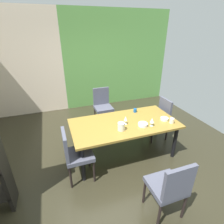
{
  "coord_description": "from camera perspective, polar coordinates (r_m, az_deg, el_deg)",
  "views": [
    {
      "loc": [
        -0.94,
        -2.6,
        2.34
      ],
      "look_at": [
        0.1,
        0.31,
        0.85
      ],
      "focal_mm": 28.0,
      "sensor_mm": 36.0,
      "label": 1
    }
  ],
  "objects": [
    {
      "name": "garden_window_panel",
      "position": [
        5.82,
        1.83,
        16.78
      ],
      "size": [
        3.41,
        0.1,
        2.87
      ],
      "primitive_type": "cube",
      "color": "#568F43",
      "rests_on": "ground_plane"
    },
    {
      "name": "pitcher_south",
      "position": [
        3.04,
        3.04,
        -4.73
      ],
      "size": [
        0.14,
        0.12,
        0.14
      ],
      "color": "beige",
      "rests_on": "dining_table"
    },
    {
      "name": "wine_glass_near_window",
      "position": [
        3.23,
        12.97,
        -2.74
      ],
      "size": [
        0.08,
        0.08,
        0.15
      ],
      "color": "silver",
      "rests_on": "dining_table"
    },
    {
      "name": "chair_head_near",
      "position": [
        2.51,
        18.44,
        -22.06
      ],
      "size": [
        0.44,
        0.44,
        0.95
      ],
      "color": "#474958",
      "rests_on": "ground_plane"
    },
    {
      "name": "dining_table",
      "position": [
        3.35,
        4.01,
        -4.53
      ],
      "size": [
        2.0,
        1.02,
        0.73
      ],
      "color": "olive",
      "rests_on": "ground_plane"
    },
    {
      "name": "serving_bowl_center",
      "position": [
        3.23,
        10.04,
        -4.03
      ],
      "size": [
        0.17,
        0.17,
        0.05
      ],
      "primitive_type": "cylinder",
      "color": "silver",
      "rests_on": "dining_table"
    },
    {
      "name": "serving_bowl_front",
      "position": [
        3.53,
        16.73,
        -2.18
      ],
      "size": [
        0.15,
        0.15,
        0.05
      ],
      "primitive_type": "cylinder",
      "color": "#E0F1D1",
      "rests_on": "dining_table"
    },
    {
      "name": "back_panel_interior",
      "position": [
        5.49,
        -28.12,
        13.33
      ],
      "size": [
        2.31,
        0.1,
        2.87
      ],
      "primitive_type": "cube",
      "color": "beige",
      "rests_on": "ground_plane"
    },
    {
      "name": "chair_left_near",
      "position": [
        2.95,
        -12.21,
        -12.81
      ],
      "size": [
        0.45,
        0.44,
        0.93
      ],
      "rotation": [
        0.0,
        0.0,
        -1.57
      ],
      "color": "#474958",
      "rests_on": "ground_plane"
    },
    {
      "name": "cup_right",
      "position": [
        3.45,
        18.93,
        -2.69
      ],
      "size": [
        0.08,
        0.08,
        0.1
      ],
      "primitive_type": "cylinder",
      "color": "beige",
      "rests_on": "dining_table"
    },
    {
      "name": "ground_plane",
      "position": [
        3.63,
        0.2,
        -14.63
      ],
      "size": [
        5.72,
        5.61,
        0.02
      ],
      "primitive_type": "cube",
      "color": "#2A271A"
    },
    {
      "name": "wine_glass_corner",
      "position": [
        3.21,
        4.47,
        -2.19
      ],
      "size": [
        0.06,
        0.06,
        0.16
      ],
      "color": "silver",
      "rests_on": "dining_table"
    },
    {
      "name": "chair_right_far",
      "position": [
        4.1,
        15.23,
        -1.42
      ],
      "size": [
        0.44,
        0.44,
        0.94
      ],
      "rotation": [
        0.0,
        0.0,
        1.57
      ],
      "color": "#474958",
      "rests_on": "ground_plane"
    },
    {
      "name": "cup_west",
      "position": [
        3.72,
        7.54,
        0.52
      ],
      "size": [
        0.07,
        0.07,
        0.08
      ],
      "primitive_type": "cylinder",
      "color": "#154C92",
      "rests_on": "dining_table"
    },
    {
      "name": "chair_head_far",
      "position": [
        4.57,
        -3.11,
        2.5
      ],
      "size": [
        0.44,
        0.45,
        0.96
      ],
      "rotation": [
        0.0,
        0.0,
        3.14
      ],
      "color": "#474958",
      "rests_on": "ground_plane"
    }
  ]
}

